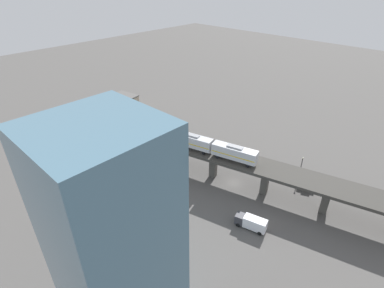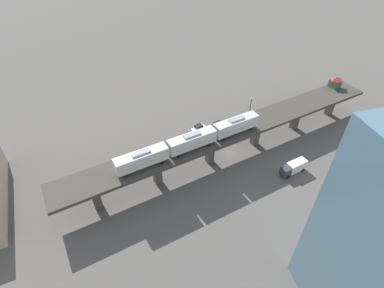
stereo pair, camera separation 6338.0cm
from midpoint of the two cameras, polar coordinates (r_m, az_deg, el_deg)
ground_plane at (r=77.93m, az=27.70°, el=-17.53°), size 400.00×400.00×0.00m
elevated_viaduct at (r=73.34m, az=29.17°, el=-13.82°), size 30.51×91.28×8.12m
subway_train at (r=69.58m, az=19.47°, el=-9.74°), size 11.76×36.76×4.45m
street_car_silver at (r=86.05m, az=40.56°, el=-16.32°), size 3.28×4.75×1.89m
street_car_white at (r=86.99m, az=27.04°, el=-10.82°), size 3.44×4.75×1.89m
street_car_red at (r=86.33m, az=30.77°, el=-12.35°), size 2.94×4.72×1.89m
delivery_truck at (r=69.18m, az=35.92°, el=-26.23°), size 3.94×7.53×3.20m
street_lamp at (r=86.73m, az=39.12°, el=-12.50°), size 0.44×0.44×6.94m
warehouse_building at (r=99.46m, az=-6.33°, el=-0.04°), size 29.89×14.97×6.80m
office_tower at (r=38.51m, az=22.91°, el=-42.08°), size 16.00×16.00×36.00m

